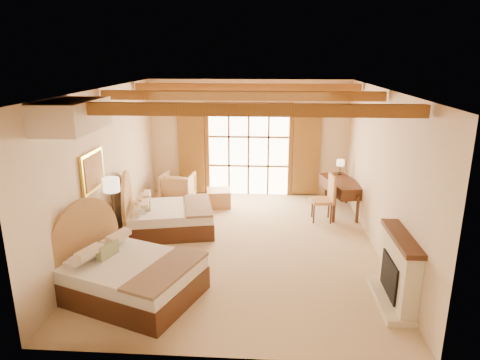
# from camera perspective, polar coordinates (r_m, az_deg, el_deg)

# --- Properties ---
(floor) EXTENTS (7.00, 7.00, 0.00)m
(floor) POSITION_cam_1_polar(r_m,az_deg,el_deg) (9.06, 0.12, -8.61)
(floor) COLOR tan
(floor) RESTS_ON ground
(wall_back) EXTENTS (5.50, 0.00, 5.50)m
(wall_back) POSITION_cam_1_polar(r_m,az_deg,el_deg) (11.92, 1.17, 5.58)
(wall_back) COLOR beige
(wall_back) RESTS_ON ground
(wall_left) EXTENTS (0.00, 7.00, 7.00)m
(wall_left) POSITION_cam_1_polar(r_m,az_deg,el_deg) (9.10, -17.44, 1.45)
(wall_left) COLOR beige
(wall_left) RESTS_ON ground
(wall_right) EXTENTS (0.00, 7.00, 7.00)m
(wall_right) POSITION_cam_1_polar(r_m,az_deg,el_deg) (8.78, 18.33, 0.86)
(wall_right) COLOR beige
(wall_right) RESTS_ON ground
(ceiling) EXTENTS (7.00, 7.00, 0.00)m
(ceiling) POSITION_cam_1_polar(r_m,az_deg,el_deg) (8.24, 0.13, 12.02)
(ceiling) COLOR #B87340
(ceiling) RESTS_ON ground
(ceiling_beams) EXTENTS (5.39, 4.60, 0.18)m
(ceiling_beams) POSITION_cam_1_polar(r_m,az_deg,el_deg) (8.25, 0.13, 11.19)
(ceiling_beams) COLOR #935626
(ceiling_beams) RESTS_ON ceiling
(french_doors) EXTENTS (3.95, 0.08, 2.60)m
(french_doors) POSITION_cam_1_polar(r_m,az_deg,el_deg) (11.93, 1.15, 3.87)
(french_doors) COLOR white
(french_doors) RESTS_ON ground
(fireplace) EXTENTS (0.46, 1.40, 1.16)m
(fireplace) POSITION_cam_1_polar(r_m,az_deg,el_deg) (7.33, 20.23, -11.57)
(fireplace) COLOR beige
(fireplace) RESTS_ON ground
(painting) EXTENTS (0.06, 0.95, 0.75)m
(painting) POSITION_cam_1_polar(r_m,az_deg,el_deg) (8.37, -19.02, 1.12)
(painting) COLOR yellow
(painting) RESTS_ON wall_left
(canopy_valance) EXTENTS (0.70, 1.40, 0.45)m
(canopy_valance) POSITION_cam_1_polar(r_m,az_deg,el_deg) (6.90, -21.50, 8.00)
(canopy_valance) COLOR beige
(canopy_valance) RESTS_ON ceiling
(bed_near) EXTENTS (2.56, 2.17, 1.34)m
(bed_near) POSITION_cam_1_polar(r_m,az_deg,el_deg) (7.36, -15.36, -11.93)
(bed_near) COLOR #4A2717
(bed_near) RESTS_ON floor
(bed_far) EXTENTS (2.18, 1.80, 1.25)m
(bed_far) POSITION_cam_1_polar(r_m,az_deg,el_deg) (9.74, -10.21, -4.64)
(bed_far) COLOR #4A2717
(bed_far) RESTS_ON floor
(nightstand) EXTENTS (0.57, 0.57, 0.56)m
(nightstand) POSITION_cam_1_polar(r_m,az_deg,el_deg) (8.52, -17.24, -8.99)
(nightstand) COLOR #4A2717
(nightstand) RESTS_ON floor
(floor_lamp) EXTENTS (0.32, 0.32, 1.53)m
(floor_lamp) POSITION_cam_1_polar(r_m,az_deg,el_deg) (8.70, -16.74, -1.21)
(floor_lamp) COLOR #322519
(floor_lamp) RESTS_ON floor
(armchair) EXTENTS (0.89, 0.92, 0.77)m
(armchair) POSITION_cam_1_polar(r_m,az_deg,el_deg) (11.71, -8.29, -0.92)
(armchair) COLOR tan
(armchair) RESTS_ON floor
(ottoman) EXTENTS (0.69, 0.69, 0.44)m
(ottoman) POSITION_cam_1_polar(r_m,az_deg,el_deg) (11.23, -2.86, -2.40)
(ottoman) COLOR #A6804F
(ottoman) RESTS_ON floor
(desk) EXTENTS (1.00, 1.65, 0.83)m
(desk) POSITION_cam_1_polar(r_m,az_deg,el_deg) (11.01, 13.32, -1.99)
(desk) COLOR #4A2717
(desk) RESTS_ON floor
(desk_chair) EXTENTS (0.56, 0.56, 1.13)m
(desk_chair) POSITION_cam_1_polar(r_m,az_deg,el_deg) (10.39, 10.99, -3.49)
(desk_chair) COLOR #A57944
(desk_chair) RESTS_ON floor
(desk_lamp) EXTENTS (0.20, 0.20, 0.40)m
(desk_lamp) POSITION_cam_1_polar(r_m,az_deg,el_deg) (11.37, 13.25, 2.18)
(desk_lamp) COLOR #322519
(desk_lamp) RESTS_ON desk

